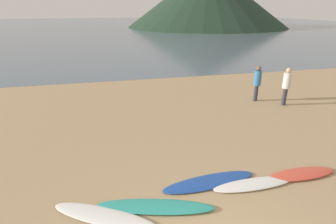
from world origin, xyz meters
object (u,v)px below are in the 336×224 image
surfboard_3 (253,184)px  person_0 (287,83)px  surfboard_0 (104,216)px  surfboard_2 (209,182)px  person_1 (257,81)px  surfboard_4 (302,174)px  surfboard_1 (155,207)px

surfboard_3 → person_0: size_ratio=1.25×
surfboard_0 → surfboard_3: bearing=34.0°
surfboard_2 → person_1: bearing=45.7°
surfboard_4 → surfboard_3: bearing=-176.4°
surfboard_2 → surfboard_3: surfboard_3 is taller
person_0 → surfboard_3: bearing=-149.1°
surfboard_2 → surfboard_3: bearing=-23.9°
person_1 → surfboard_0: bearing=74.6°
surfboard_4 → surfboard_2: bearing=174.0°
surfboard_0 → person_1: person_1 is taller
surfboard_0 → person_1: size_ratio=1.45×
surfboard_1 → person_1: (5.89, 5.97, 0.92)m
surfboard_4 → person_0: 5.71m
surfboard_1 → surfboard_3: surfboard_1 is taller
surfboard_4 → person_0: person_0 is taller
surfboard_3 → person_0: 6.63m
surfboard_4 → person_1: (1.94, 5.65, 0.91)m
surfboard_0 → surfboard_2: bearing=43.1°
surfboard_1 → person_1: person_1 is taller
surfboard_2 → person_1: 7.03m
surfboard_0 → surfboard_4: surfboard_4 is taller
surfboard_1 → surfboard_2: size_ratio=1.06×
surfboard_0 → person_1: bearing=70.4°
surfboard_1 → surfboard_2: (1.48, 0.57, -0.01)m
surfboard_0 → surfboard_4: (5.04, 0.36, 0.00)m
surfboard_1 → surfboard_4: surfboard_4 is taller
surfboard_0 → surfboard_1: surfboard_1 is taller
person_0 → surfboard_1: bearing=-160.7°
surfboard_1 → surfboard_2: bearing=36.3°
surfboard_0 → person_0: 9.52m
surfboard_3 → surfboard_4: (1.45, 0.09, 0.01)m
surfboard_0 → surfboard_3: size_ratio=1.12×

